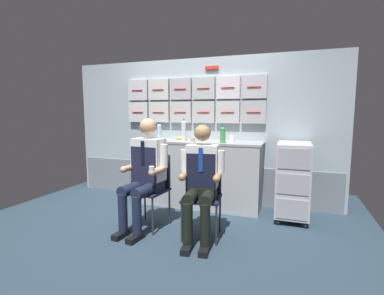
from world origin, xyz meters
TOP-DOWN VIEW (x-y plane):
  - ground at (0.00, 0.00)m, footprint 4.80×4.80m
  - galley_bulkhead at (-0.01, 1.37)m, footprint 4.20×0.14m
  - galley_counter at (0.15, 1.09)m, footprint 1.72×0.53m
  - service_trolley at (1.40, 0.98)m, footprint 0.40×0.65m
  - folding_chair_left at (-0.18, 0.22)m, footprint 0.44×0.45m
  - crew_member_left at (-0.20, 0.07)m, footprint 0.51×0.65m
  - folding_chair_right at (0.47, 0.16)m, footprint 0.45×0.45m
  - crew_member_right at (0.49, 0.00)m, footprint 0.48×0.61m
  - water_bottle_tall at (-0.52, 1.11)m, footprint 0.06×0.06m
  - water_bottle_clear at (0.49, 0.96)m, footprint 0.07×0.07m
  - water_bottle_short at (-0.10, 1.05)m, footprint 0.07×0.07m
  - sparkling_bottle_green at (-0.48, 1.03)m, footprint 0.07×0.07m
  - espresso_cup_small at (0.57, 1.18)m, footprint 0.07×0.07m
  - coffee_cup_white at (0.08, 0.93)m, footprint 0.06×0.06m
  - snack_banana at (-0.22, 1.21)m, footprint 0.17×0.10m

SIDE VIEW (x-z plane):
  - ground at x=0.00m, z-range -0.04..0.00m
  - galley_counter at x=0.15m, z-range 0.00..0.94m
  - service_trolley at x=1.40m, z-range 0.03..1.00m
  - folding_chair_left at x=-0.18m, z-range 0.10..0.94m
  - folding_chair_right at x=0.47m, z-range 0.10..0.94m
  - crew_member_right at x=0.49m, z-range 0.06..1.28m
  - crew_member_left at x=-0.20m, z-range 0.07..1.35m
  - snack_banana at x=-0.22m, z-range 0.94..0.98m
  - coffee_cup_white at x=0.08m, z-range 0.94..1.00m
  - espresso_cup_small at x=0.57m, z-range 0.94..1.03m
  - water_bottle_tall at x=-0.52m, z-range 0.94..1.17m
  - water_bottle_clear at x=0.49m, z-range 0.94..1.17m
  - sparkling_bottle_green at x=-0.48m, z-range 0.94..1.20m
  - water_bottle_short at x=-0.10m, z-range 0.94..1.25m
  - galley_bulkhead at x=-0.01m, z-range 0.02..2.17m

